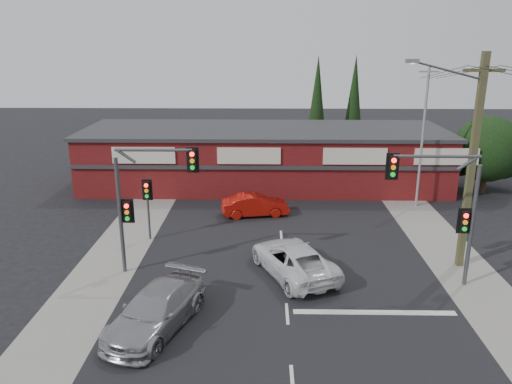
{
  "coord_description": "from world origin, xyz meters",
  "views": [
    {
      "loc": [
        -0.9,
        -19.24,
        10.49
      ],
      "look_at": [
        -1.33,
        3.0,
        3.65
      ],
      "focal_mm": 35.0,
      "sensor_mm": 36.0,
      "label": 1
    }
  ],
  "objects_px": {
    "red_sedan": "(255,205)",
    "shop_building": "(264,156)",
    "white_suv": "(293,259)",
    "utility_pole": "(470,157)",
    "silver_suv": "(156,310)"
  },
  "relations": [
    {
      "from": "white_suv",
      "to": "utility_pole",
      "type": "bearing_deg",
      "value": 164.23
    },
    {
      "from": "white_suv",
      "to": "silver_suv",
      "type": "distance_m",
      "value": 7.11
    },
    {
      "from": "utility_pole",
      "to": "white_suv",
      "type": "bearing_deg",
      "value": -172.1
    },
    {
      "from": "utility_pole",
      "to": "silver_suv",
      "type": "bearing_deg",
      "value": -156.73
    },
    {
      "from": "utility_pole",
      "to": "shop_building",
      "type": "bearing_deg",
      "value": 123.76
    },
    {
      "from": "red_sedan",
      "to": "shop_building",
      "type": "distance_m",
      "value": 7.23
    },
    {
      "from": "red_sedan",
      "to": "shop_building",
      "type": "height_order",
      "value": "shop_building"
    },
    {
      "from": "silver_suv",
      "to": "utility_pole",
      "type": "height_order",
      "value": "utility_pole"
    },
    {
      "from": "white_suv",
      "to": "red_sedan",
      "type": "height_order",
      "value": "white_suv"
    },
    {
      "from": "silver_suv",
      "to": "shop_building",
      "type": "bearing_deg",
      "value": 97.66
    },
    {
      "from": "silver_suv",
      "to": "white_suv",
      "type": "bearing_deg",
      "value": 59.74
    },
    {
      "from": "red_sedan",
      "to": "shop_building",
      "type": "bearing_deg",
      "value": -14.43
    },
    {
      "from": "red_sedan",
      "to": "utility_pole",
      "type": "bearing_deg",
      "value": -135.23
    },
    {
      "from": "silver_suv",
      "to": "red_sedan",
      "type": "relative_size",
      "value": 1.28
    },
    {
      "from": "white_suv",
      "to": "shop_building",
      "type": "height_order",
      "value": "shop_building"
    }
  ]
}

